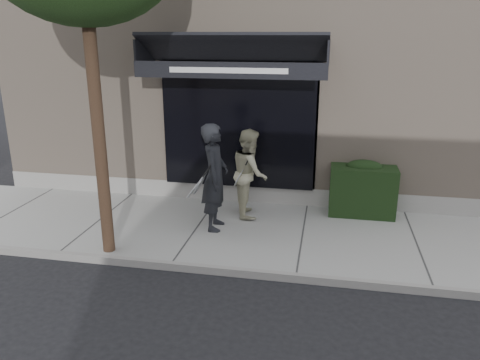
# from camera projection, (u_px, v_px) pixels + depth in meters

# --- Properties ---
(ground) EXTENTS (80.00, 80.00, 0.00)m
(ground) POSITION_uv_depth(u_px,v_px,m) (302.00, 240.00, 8.65)
(ground) COLOR black
(ground) RESTS_ON ground
(sidewalk) EXTENTS (20.00, 3.00, 0.12)m
(sidewalk) POSITION_uv_depth(u_px,v_px,m) (303.00, 237.00, 8.63)
(sidewalk) COLOR #9A9B95
(sidewalk) RESTS_ON ground
(curb) EXTENTS (20.00, 0.10, 0.14)m
(curb) POSITION_uv_depth(u_px,v_px,m) (296.00, 278.00, 7.18)
(curb) COLOR gray
(curb) RESTS_ON ground
(building_facade) EXTENTS (14.30, 8.04, 5.64)m
(building_facade) POSITION_uv_depth(u_px,v_px,m) (318.00, 69.00, 12.47)
(building_facade) COLOR tan
(building_facade) RESTS_ON ground
(hedge) EXTENTS (1.30, 0.70, 1.14)m
(hedge) POSITION_uv_depth(u_px,v_px,m) (362.00, 189.00, 9.43)
(hedge) COLOR black
(hedge) RESTS_ON sidewalk
(pedestrian_front) EXTENTS (0.69, 0.85, 2.00)m
(pedestrian_front) POSITION_uv_depth(u_px,v_px,m) (215.00, 177.00, 8.60)
(pedestrian_front) COLOR black
(pedestrian_front) RESTS_ON sidewalk
(pedestrian_back) EXTENTS (0.86, 1.00, 1.76)m
(pedestrian_back) POSITION_uv_depth(u_px,v_px,m) (250.00, 173.00, 9.30)
(pedestrian_back) COLOR #B8B493
(pedestrian_back) RESTS_ON sidewalk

